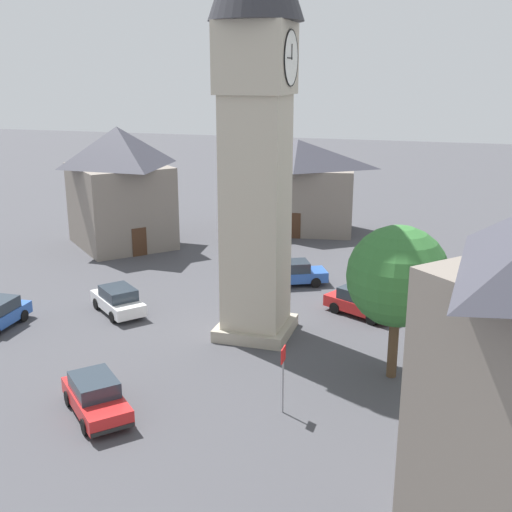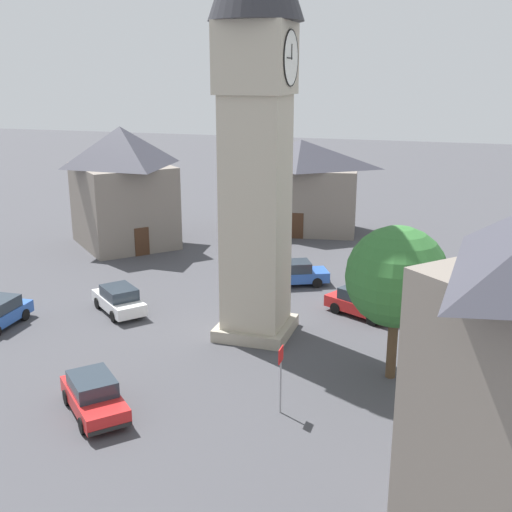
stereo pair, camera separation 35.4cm
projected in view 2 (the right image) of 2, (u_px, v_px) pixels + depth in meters
ground_plane at (256, 333)px, 32.80m from camera, size 200.00×200.00×0.00m
clock_tower at (256, 79)px, 29.24m from camera, size 4.40×4.40×21.76m
car_blue_kerb at (94, 395)px, 24.93m from camera, size 4.04×4.18×1.53m
car_silver_kerb at (119, 300)px, 35.44m from camera, size 3.91×4.27×1.53m
car_red_corner at (295, 273)px, 40.10m from camera, size 3.33×4.45×1.53m
car_white_side at (362, 302)px, 34.98m from camera, size 3.40×4.44×1.53m
pedestrian at (244, 288)px, 36.66m from camera, size 0.38×0.48×1.69m
tree at (397, 277)px, 26.80m from camera, size 4.38×4.38×6.88m
building_corner_back at (123, 185)px, 48.49m from camera, size 10.20×10.26×9.14m
building_hall_far at (300, 185)px, 52.83m from camera, size 6.68×10.42×7.72m
road_sign at (281, 369)px, 24.62m from camera, size 0.60×0.07×2.80m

